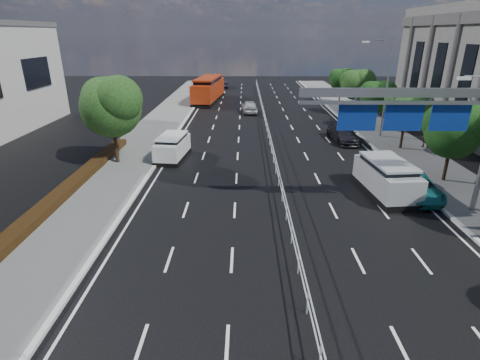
{
  "coord_description": "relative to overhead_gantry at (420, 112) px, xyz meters",
  "views": [
    {
      "loc": [
        -2.28,
        -9.17,
        9.41
      ],
      "look_at": [
        -2.48,
        8.58,
        2.4
      ],
      "focal_mm": 28.0,
      "sensor_mm": 36.0,
      "label": 1
    }
  ],
  "objects": [
    {
      "name": "ground",
      "position": [
        -6.74,
        -10.05,
        -5.61
      ],
      "size": [
        160.0,
        160.0,
        0.0
      ],
      "primitive_type": "plane",
      "color": "black",
      "rests_on": "ground"
    },
    {
      "name": "kerb_near",
      "position": [
        -15.74,
        -10.05,
        -5.54
      ],
      "size": [
        0.25,
        140.0,
        0.15
      ],
      "primitive_type": "cube",
      "color": "silver",
      "rests_on": "ground"
    },
    {
      "name": "median_fence",
      "position": [
        -6.74,
        12.45,
        -5.08
      ],
      "size": [
        0.05,
        85.0,
        1.02
      ],
      "color": "silver",
      "rests_on": "ground"
    },
    {
      "name": "overhead_gantry",
      "position": [
        0.0,
        0.0,
        0.0
      ],
      "size": [
        10.24,
        0.38,
        7.45
      ],
      "color": "gray",
      "rests_on": "ground"
    },
    {
      "name": "streetlight_far",
      "position": [
        3.76,
        15.95,
        -0.4
      ],
      "size": [
        2.78,
        2.4,
        9.0
      ],
      "color": "gray",
      "rests_on": "ground"
    },
    {
      "name": "near_tree_back",
      "position": [
        -18.68,
        7.92,
        -1.0
      ],
      "size": [
        4.84,
        4.51,
        6.69
      ],
      "color": "black",
      "rests_on": "ground"
    },
    {
      "name": "far_tree_d",
      "position": [
        4.51,
        4.42,
        -1.92
      ],
      "size": [
        3.85,
        3.59,
        5.34
      ],
      "color": "black",
      "rests_on": "ground"
    },
    {
      "name": "far_tree_e",
      "position": [
        4.51,
        11.93,
        -2.05
      ],
      "size": [
        3.63,
        3.38,
        5.13
      ],
      "color": "black",
      "rests_on": "ground"
    },
    {
      "name": "far_tree_f",
      "position": [
        4.5,
        19.43,
        -2.12
      ],
      "size": [
        3.52,
        3.28,
        5.02
      ],
      "color": "black",
      "rests_on": "ground"
    },
    {
      "name": "far_tree_g",
      "position": [
        4.51,
        26.92,
        -1.85
      ],
      "size": [
        3.96,
        3.69,
        5.45
      ],
      "color": "black",
      "rests_on": "ground"
    },
    {
      "name": "far_tree_h",
      "position": [
        4.5,
        34.43,
        -2.18
      ],
      "size": [
        3.41,
        3.18,
        4.91
      ],
      "color": "black",
      "rests_on": "ground"
    },
    {
      "name": "white_minivan",
      "position": [
        -14.71,
        9.26,
        -4.66
      ],
      "size": [
        2.37,
        4.6,
        1.92
      ],
      "rotation": [
        0.0,
        0.0,
        -0.11
      ],
      "color": "black",
      "rests_on": "ground"
    },
    {
      "name": "red_bus",
      "position": [
        -14.24,
        36.13,
        -3.81
      ],
      "size": [
        4.07,
        11.78,
        3.45
      ],
      "rotation": [
        0.0,
        0.0,
        -0.12
      ],
      "color": "black",
      "rests_on": "ground"
    },
    {
      "name": "near_car_silver",
      "position": [
        -8.37,
        27.8,
        -4.84
      ],
      "size": [
        2.13,
        4.61,
        1.53
      ],
      "primitive_type": "imported",
      "rotation": [
        0.0,
        0.0,
        3.21
      ],
      "color": "#A4A6AB",
      "rests_on": "ground"
    },
    {
      "name": "near_car_dark",
      "position": [
        -12.89,
        50.88,
        -4.83
      ],
      "size": [
        1.89,
        4.79,
        1.55
      ],
      "primitive_type": "imported",
      "rotation": [
        0.0,
        0.0,
        3.19
      ],
      "color": "black",
      "rests_on": "ground"
    },
    {
      "name": "silver_minivan",
      "position": [
        -0.24,
        2.36,
        -4.53
      ],
      "size": [
        2.76,
        5.48,
        2.2
      ],
      "rotation": [
        0.0,
        0.0,
        0.1
      ],
      "color": "black",
      "rests_on": "ground"
    },
    {
      "name": "parked_car_teal",
      "position": [
        1.56,
        1.95,
        -4.95
      ],
      "size": [
        2.53,
        4.87,
        1.31
      ],
      "primitive_type": "imported",
      "rotation": [
        0.0,
        0.0,
        -0.08
      ],
      "color": "#196C71",
      "rests_on": "ground"
    },
    {
      "name": "parked_car_dark",
      "position": [
        0.13,
        14.43,
        -4.89
      ],
      "size": [
        2.59,
        5.12,
        1.43
      ],
      "primitive_type": "imported",
      "rotation": [
        0.0,
        0.0,
        0.12
      ],
      "color": "black",
      "rests_on": "ground"
    },
    {
      "name": "pedestrian_b",
      "position": [
        6.66,
        12.27,
        -4.64
      ],
      "size": [
        1.02,
        0.98,
        1.65
      ],
      "primitive_type": "imported",
      "rotation": [
        0.0,
        0.0,
        2.5
      ],
      "color": "gray",
      "rests_on": "sidewalk_far"
    }
  ]
}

